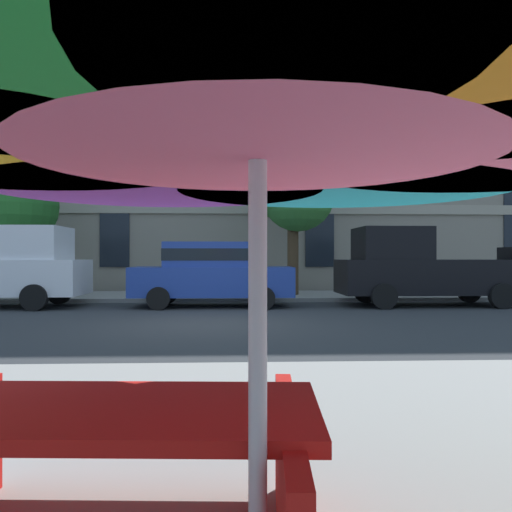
{
  "coord_description": "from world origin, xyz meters",
  "views": [
    {
      "loc": [
        0.58,
        -10.63,
        1.37
      ],
      "look_at": [
        1.19,
        3.2,
        1.4
      ],
      "focal_mm": 36.26,
      "sensor_mm": 36.0,
      "label": 1
    }
  ],
  "objects_px": {
    "street_tree_left": "(16,204)",
    "patio_umbrella": "(258,74)",
    "sedan_blue": "(211,272)",
    "picnic_table": "(96,475)",
    "pickup_black": "(421,269)",
    "street_tree_middle": "(290,187)"
  },
  "relations": [
    {
      "from": "street_tree_left",
      "to": "picnic_table",
      "type": "bearing_deg",
      "value": -66.56
    },
    {
      "from": "pickup_black",
      "to": "picnic_table",
      "type": "height_order",
      "value": "pickup_black"
    },
    {
      "from": "sedan_blue",
      "to": "pickup_black",
      "type": "bearing_deg",
      "value": 0.0
    },
    {
      "from": "street_tree_left",
      "to": "sedan_blue",
      "type": "bearing_deg",
      "value": -23.51
    },
    {
      "from": "sedan_blue",
      "to": "street_tree_middle",
      "type": "xyz_separation_m",
      "value": [
        2.51,
        2.8,
        2.74
      ]
    },
    {
      "from": "sedan_blue",
      "to": "street_tree_left",
      "type": "distance_m",
      "value": 7.34
    },
    {
      "from": "street_tree_middle",
      "to": "patio_umbrella",
      "type": "relative_size",
      "value": 1.57
    },
    {
      "from": "pickup_black",
      "to": "street_tree_left",
      "type": "xyz_separation_m",
      "value": [
        -12.36,
        2.8,
        2.07
      ]
    },
    {
      "from": "sedan_blue",
      "to": "street_tree_left",
      "type": "height_order",
      "value": "street_tree_left"
    },
    {
      "from": "street_tree_left",
      "to": "picnic_table",
      "type": "relative_size",
      "value": 2.36
    },
    {
      "from": "sedan_blue",
      "to": "pickup_black",
      "type": "distance_m",
      "value": 5.93
    },
    {
      "from": "picnic_table",
      "to": "street_tree_left",
      "type": "bearing_deg",
      "value": 113.44
    },
    {
      "from": "sedan_blue",
      "to": "street_tree_middle",
      "type": "distance_m",
      "value": 4.65
    },
    {
      "from": "sedan_blue",
      "to": "patio_umbrella",
      "type": "relative_size",
      "value": 1.32
    },
    {
      "from": "sedan_blue",
      "to": "street_tree_left",
      "type": "xyz_separation_m",
      "value": [
        -6.44,
        2.8,
        2.15
      ]
    },
    {
      "from": "pickup_black",
      "to": "picnic_table",
      "type": "xyz_separation_m",
      "value": [
        -5.85,
        -12.22,
        -0.54
      ]
    },
    {
      "from": "picnic_table",
      "to": "sedan_blue",
      "type": "bearing_deg",
      "value": 90.35
    },
    {
      "from": "street_tree_left",
      "to": "patio_umbrella",
      "type": "bearing_deg",
      "value": -65.26
    },
    {
      "from": "pickup_black",
      "to": "street_tree_left",
      "type": "bearing_deg",
      "value": 167.24
    },
    {
      "from": "street_tree_left",
      "to": "street_tree_middle",
      "type": "height_order",
      "value": "street_tree_middle"
    },
    {
      "from": "pickup_black",
      "to": "picnic_table",
      "type": "relative_size",
      "value": 2.7
    },
    {
      "from": "pickup_black",
      "to": "patio_umbrella",
      "type": "bearing_deg",
      "value": -112.34
    }
  ]
}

